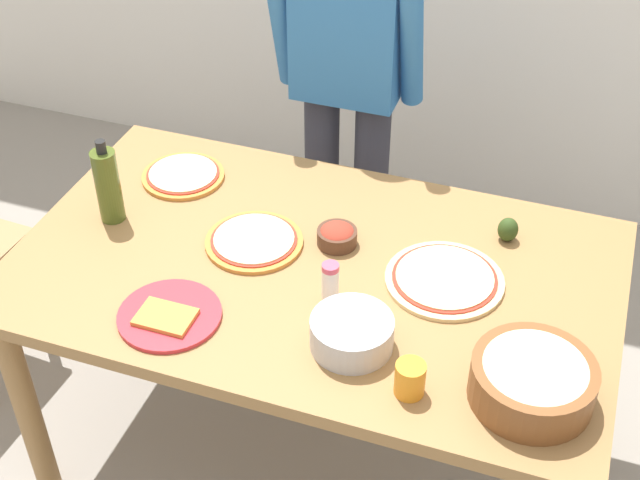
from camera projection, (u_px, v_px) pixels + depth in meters
ground at (315, 447)px, 2.82m from camera, size 8.00×8.00×0.00m
dining_table at (314, 291)px, 2.40m from camera, size 1.60×0.96×0.76m
person_cook at (348, 69)px, 2.83m from camera, size 0.49×0.25×1.62m
pizza_raw_on_board at (445, 279)px, 2.29m from camera, size 0.31×0.31×0.02m
pizza_cooked_on_tray at (254, 241)px, 2.41m from camera, size 0.27×0.27×0.02m
pizza_second_cooked at (183, 175)px, 2.66m from camera, size 0.25×0.25×0.02m
plate_with_slice at (169, 316)px, 2.18m from camera, size 0.26×0.26×0.02m
popcorn_bowl at (533, 378)px, 1.95m from camera, size 0.28×0.28×0.11m
mixing_bowl_steel at (352, 333)px, 2.09m from camera, size 0.20×0.20×0.08m
small_sauce_bowl at (337, 235)px, 2.40m from camera, size 0.11×0.11×0.06m
olive_oil_bottle at (108, 185)px, 2.44m from camera, size 0.07×0.07×0.26m
cup_orange at (410, 379)px, 1.97m from camera, size 0.07×0.07×0.08m
salt_shaker at (330, 281)px, 2.21m from camera, size 0.04×0.04×0.11m
avocado at (508, 229)px, 2.41m from camera, size 0.06×0.06×0.07m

